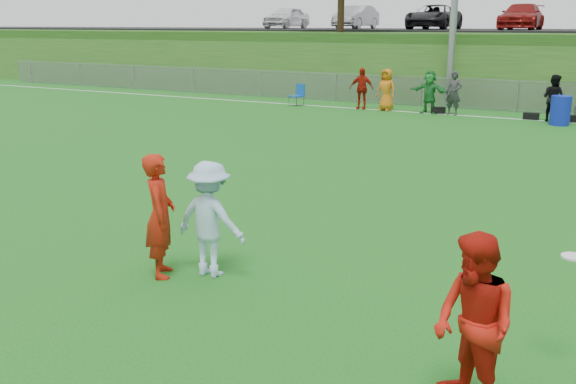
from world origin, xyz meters
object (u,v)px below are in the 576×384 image
Objects in this scene: player_red_left at (160,216)px; player_red_center at (474,325)px; recycling_bin at (560,110)px; frisbee at (573,257)px; player_blue at (210,219)px.

player_red_left is 1.03× the size of player_red_center.
player_red_left reaches higher than recycling_bin.
frisbee is 17.72m from recycling_bin.
player_red_center is 1.45m from frisbee.
player_red_left is at bearing 179.49° from frisbee.
player_red_center reaches higher than recycling_bin.
frisbee is (0.69, 1.23, 0.37)m from player_red_center.
player_red_left reaches higher than frisbee.
player_red_center is 4.32m from player_blue.
player_red_left is 5.32m from frisbee.
recycling_bin is (-1.83, 17.61, -0.71)m from frisbee.
recycling_bin is (3.47, 17.57, -0.37)m from player_red_left.
recycling_bin is at bearing 95.94° from frisbee.
player_red_center reaches higher than player_blue.
player_red_center reaches higher than frisbee.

